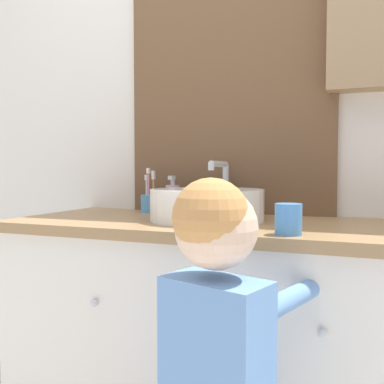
{
  "coord_description": "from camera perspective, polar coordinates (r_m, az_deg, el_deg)",
  "views": [
    {
      "loc": [
        0.41,
        -1.07,
        1.0
      ],
      "look_at": [
        -0.11,
        0.25,
        0.93
      ],
      "focal_mm": 40.0,
      "sensor_mm": 36.0,
      "label": 1
    }
  ],
  "objects": [
    {
      "name": "child_figure",
      "position": [
        0.98,
        3.38,
        -22.25
      ],
      "size": [
        0.33,
        0.44,
        0.99
      ],
      "color": "slate",
      "rests_on": "ground_plane"
    },
    {
      "name": "vanity_counter",
      "position": [
        1.55,
        4.58,
        -19.29
      ],
      "size": [
        1.49,
        0.59,
        0.83
      ],
      "color": "silver",
      "rests_on": "ground_plane"
    },
    {
      "name": "drinking_cup",
      "position": [
        1.17,
        12.72,
        -3.56
      ],
      "size": [
        0.07,
        0.07,
        0.08
      ],
      "primitive_type": "cylinder",
      "color": "#4789D1",
      "rests_on": "vanity_counter"
    },
    {
      "name": "wall_back",
      "position": [
        1.76,
        8.75,
        11.91
      ],
      "size": [
        3.2,
        0.18,
        2.5
      ],
      "color": "silver",
      "rests_on": "ground_plane"
    },
    {
      "name": "soap_dispenser",
      "position": [
        1.73,
        -2.6,
        -0.83
      ],
      "size": [
        0.06,
        0.06,
        0.15
      ],
      "color": "#CCA3BC",
      "rests_on": "vanity_counter"
    },
    {
      "name": "toothbrush_holder",
      "position": [
        1.76,
        -5.5,
        -1.35
      ],
      "size": [
        0.08,
        0.08,
        0.18
      ],
      "color": "#4C93C6",
      "rests_on": "vanity_counter"
    },
    {
      "name": "sink_basin",
      "position": [
        1.47,
        2.1,
        -1.61
      ],
      "size": [
        0.39,
        0.45,
        0.21
      ],
      "color": "white",
      "rests_on": "vanity_counter"
    }
  ]
}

